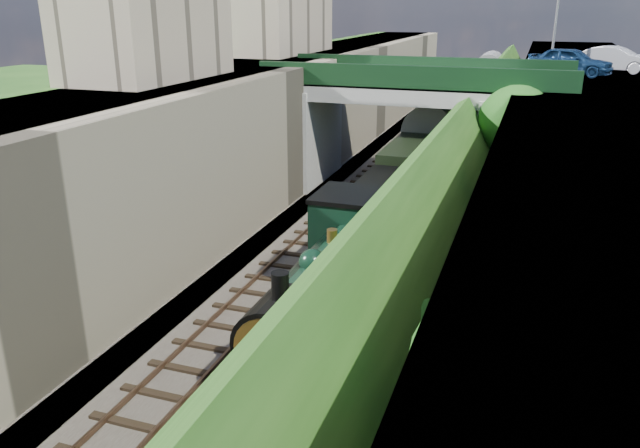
% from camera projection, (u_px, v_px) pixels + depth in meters
% --- Properties ---
extents(trackbed, '(10.00, 90.00, 0.20)m').
position_uv_depth(trackbed, '(389.00, 210.00, 32.11)').
color(trackbed, '#473F38').
rests_on(trackbed, ground).
extents(retaining_wall, '(1.00, 90.00, 7.00)m').
position_uv_depth(retaining_wall, '(288.00, 137.00, 32.66)').
color(retaining_wall, '#756B56').
rests_on(retaining_wall, ground).
extents(street_plateau_left, '(6.00, 90.00, 7.00)m').
position_uv_depth(street_plateau_left, '(228.00, 133.00, 33.74)').
color(street_plateau_left, '#262628').
rests_on(street_plateau_left, ground).
extents(street_plateau_right, '(8.00, 90.00, 6.25)m').
position_uv_depth(street_plateau_right, '(597.00, 167.00, 28.18)').
color(street_plateau_right, '#262628').
rests_on(street_plateau_right, ground).
extents(embankment_slope, '(4.73, 90.00, 6.57)m').
position_uv_depth(embankment_slope, '(494.00, 164.00, 30.19)').
color(embankment_slope, '#1E4714').
rests_on(embankment_slope, ground).
extents(track_left, '(2.50, 90.00, 0.20)m').
position_uv_depth(track_left, '(351.00, 203.00, 32.67)').
color(track_left, black).
rests_on(track_left, trackbed).
extents(track_right, '(2.50, 90.00, 0.20)m').
position_uv_depth(track_right, '(412.00, 209.00, 31.69)').
color(track_right, black).
rests_on(track_right, trackbed).
extents(road_bridge, '(16.00, 6.40, 7.25)m').
position_uv_depth(road_bridge, '(425.00, 121.00, 34.05)').
color(road_bridge, gray).
rests_on(road_bridge, ground).
extents(building_far, '(5.00, 10.00, 6.00)m').
position_uv_depth(building_far, '(273.00, 6.00, 40.94)').
color(building_far, gray).
rests_on(building_far, street_plateau_left).
extents(building_near, '(4.00, 8.00, 4.00)m').
position_uv_depth(building_near, '(148.00, 31.00, 26.71)').
color(building_near, gray).
rests_on(building_near, street_plateau_left).
extents(tree, '(3.60, 3.80, 6.60)m').
position_uv_depth(tree, '(518.00, 126.00, 29.46)').
color(tree, black).
rests_on(tree, ground).
extents(lamppost, '(0.87, 0.15, 6.00)m').
position_uv_depth(lamppost, '(558.00, 14.00, 36.43)').
color(lamppost, gray).
rests_on(lamppost, street_plateau_right).
extents(car_blue, '(4.96, 3.20, 1.57)m').
position_uv_depth(car_blue, '(570.00, 61.00, 35.33)').
color(car_blue, navy).
rests_on(car_blue, street_plateau_right).
extents(car_silver, '(4.80, 3.01, 1.49)m').
position_uv_depth(car_silver, '(615.00, 59.00, 37.06)').
color(car_silver, silver).
rests_on(car_silver, street_plateau_right).
extents(locomotive, '(3.10, 10.22, 3.83)m').
position_uv_depth(locomotive, '(330.00, 286.00, 19.21)').
color(locomotive, black).
rests_on(locomotive, trackbed).
extents(tender, '(2.70, 6.00, 3.05)m').
position_uv_depth(tender, '(385.00, 221.00, 25.86)').
color(tender, black).
rests_on(tender, trackbed).
extents(coach_front, '(2.90, 18.00, 3.70)m').
position_uv_depth(coach_front, '(435.00, 148.00, 36.95)').
color(coach_front, black).
rests_on(coach_front, trackbed).
extents(coach_middle, '(2.90, 18.00, 3.70)m').
position_uv_depth(coach_middle, '(470.00, 103.00, 53.71)').
color(coach_middle, black).
rests_on(coach_middle, trackbed).
extents(coach_rear, '(2.90, 18.00, 3.70)m').
position_uv_depth(coach_rear, '(489.00, 79.00, 70.46)').
color(coach_rear, black).
rests_on(coach_rear, trackbed).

